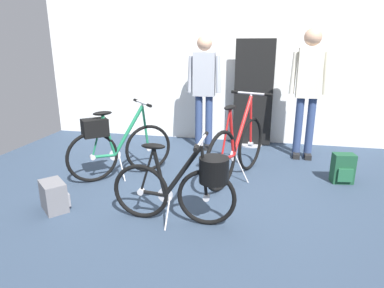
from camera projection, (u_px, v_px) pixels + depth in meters
ground_plane at (191, 197)px, 3.52m from camera, size 6.13×6.13×0.00m
back_wall at (222, 53)px, 5.32m from camera, size 6.13×0.10×2.90m
floor_banner_stand at (253, 100)px, 5.16m from camera, size 0.60×0.36×1.67m
folding_bike_foreground at (187, 183)px, 2.90m from camera, size 1.15×0.53×0.81m
display_bike_left at (115, 144)px, 3.93m from camera, size 1.00×0.91×0.92m
display_bike_right at (237, 149)px, 3.90m from camera, size 0.66×1.39×1.02m
visitor_near_wall at (204, 85)px, 4.96m from camera, size 0.54×0.29×1.71m
visitor_browsing at (308, 85)px, 4.51m from camera, size 0.54×0.29×1.79m
backpack_on_floor at (343, 169)px, 3.85m from camera, size 0.26×0.21×0.35m
handbag_on_floor at (54, 196)px, 3.21m from camera, size 0.36×0.35×0.29m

